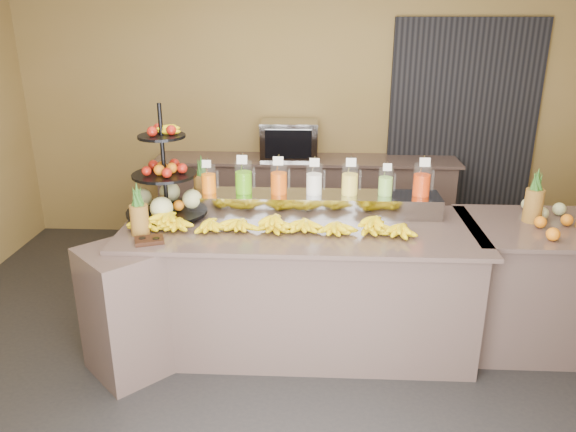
# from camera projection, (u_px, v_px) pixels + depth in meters

# --- Properties ---
(ground) EXTENTS (6.00, 6.00, 0.00)m
(ground) POSITION_uv_depth(u_px,v_px,m) (299.00, 364.00, 3.97)
(ground) COLOR black
(ground) RESTS_ON ground
(room_envelope) EXTENTS (6.04, 5.02, 2.82)m
(room_envelope) POSITION_uv_depth(u_px,v_px,m) (330.00, 81.00, 4.05)
(room_envelope) COLOR olive
(room_envelope) RESTS_ON ground
(buffet_counter) EXTENTS (2.75, 1.25, 0.93)m
(buffet_counter) POSITION_uv_depth(u_px,v_px,m) (284.00, 288.00, 4.06)
(buffet_counter) COLOR #856760
(buffet_counter) RESTS_ON ground
(right_counter) EXTENTS (1.08, 0.88, 0.93)m
(right_counter) POSITION_uv_depth(u_px,v_px,m) (533.00, 284.00, 4.11)
(right_counter) COLOR #856760
(right_counter) RESTS_ON ground
(back_ledge) EXTENTS (3.10, 0.55, 0.93)m
(back_ledge) POSITION_uv_depth(u_px,v_px,m) (306.00, 201.00, 5.92)
(back_ledge) COLOR #856760
(back_ledge) RESTS_ON ground
(pitcher_tray) EXTENTS (1.85, 0.30, 0.15)m
(pitcher_tray) POSITION_uv_depth(u_px,v_px,m) (314.00, 203.00, 4.17)
(pitcher_tray) COLOR gray
(pitcher_tray) RESTS_ON buffet_counter
(juice_pitcher_orange_a) EXTENTS (0.11, 0.12, 0.27)m
(juice_pitcher_orange_a) POSITION_uv_depth(u_px,v_px,m) (209.00, 181.00, 4.14)
(juice_pitcher_orange_a) COLOR silver
(juice_pitcher_orange_a) RESTS_ON pitcher_tray
(juice_pitcher_green) EXTENTS (0.13, 0.13, 0.31)m
(juice_pitcher_green) POSITION_uv_depth(u_px,v_px,m) (244.00, 179.00, 4.13)
(juice_pitcher_green) COLOR silver
(juice_pitcher_green) RESTS_ON pitcher_tray
(juice_pitcher_orange_b) EXTENTS (0.13, 0.13, 0.30)m
(juice_pitcher_orange_b) POSITION_uv_depth(u_px,v_px,m) (279.00, 180.00, 4.12)
(juice_pitcher_orange_b) COLOR silver
(juice_pitcher_orange_b) RESTS_ON pitcher_tray
(juice_pitcher_milk) EXTENTS (0.12, 0.13, 0.29)m
(juice_pitcher_milk) POSITION_uv_depth(u_px,v_px,m) (314.00, 181.00, 4.11)
(juice_pitcher_milk) COLOR silver
(juice_pitcher_milk) RESTS_ON pitcher_tray
(juice_pitcher_lemon) EXTENTS (0.12, 0.13, 0.30)m
(juice_pitcher_lemon) POSITION_uv_depth(u_px,v_px,m) (350.00, 181.00, 4.09)
(juice_pitcher_lemon) COLOR silver
(juice_pitcher_lemon) RESTS_ON pitcher_tray
(juice_pitcher_lime) EXTENTS (0.11, 0.11, 0.26)m
(juice_pitcher_lime) POSITION_uv_depth(u_px,v_px,m) (385.00, 183.00, 4.08)
(juice_pitcher_lime) COLOR silver
(juice_pitcher_lime) RESTS_ON pitcher_tray
(juice_pitcher_orange_c) EXTENTS (0.13, 0.13, 0.31)m
(juice_pitcher_orange_c) POSITION_uv_depth(u_px,v_px,m) (422.00, 182.00, 4.07)
(juice_pitcher_orange_c) COLOR silver
(juice_pitcher_orange_c) RESTS_ON pitcher_tray
(banana_heap) EXTENTS (1.99, 0.18, 0.16)m
(banana_heap) POSITION_uv_depth(u_px,v_px,m) (273.00, 222.00, 3.84)
(banana_heap) COLOR #FFEA0C
(banana_heap) RESTS_ON buffet_counter
(fruit_stand) EXTENTS (0.73, 0.73, 0.83)m
(fruit_stand) POSITION_uv_depth(u_px,v_px,m) (171.00, 189.00, 4.03)
(fruit_stand) COLOR black
(fruit_stand) RESTS_ON buffet_counter
(condiment_caddy) EXTENTS (0.22, 0.19, 0.03)m
(condiment_caddy) POSITION_uv_depth(u_px,v_px,m) (149.00, 240.00, 3.65)
(condiment_caddy) COLOR black
(condiment_caddy) RESTS_ON buffet_counter
(pineapple_left_a) EXTENTS (0.12, 0.12, 0.37)m
(pineapple_left_a) POSITION_uv_depth(u_px,v_px,m) (139.00, 216.00, 3.74)
(pineapple_left_a) COLOR brown
(pineapple_left_a) RESTS_ON buffet_counter
(pineapple_left_b) EXTENTS (0.13, 0.13, 0.40)m
(pineapple_left_b) POSITION_uv_depth(u_px,v_px,m) (202.00, 186.00, 4.32)
(pineapple_left_b) COLOR brown
(pineapple_left_b) RESTS_ON buffet_counter
(right_fruit_pile) EXTENTS (0.45, 0.43, 0.24)m
(right_fruit_pile) POSITION_uv_depth(u_px,v_px,m) (562.00, 219.00, 3.85)
(right_fruit_pile) COLOR brown
(right_fruit_pile) RESTS_ON right_counter
(oven_warmer) EXTENTS (0.58, 0.41, 0.38)m
(oven_warmer) POSITION_uv_depth(u_px,v_px,m) (289.00, 140.00, 5.70)
(oven_warmer) COLOR gray
(oven_warmer) RESTS_ON back_ledge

